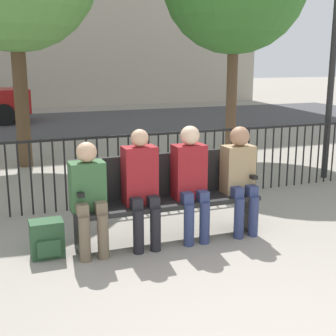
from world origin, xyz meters
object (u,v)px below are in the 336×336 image
object	(u,v)px
seated_person_2	(191,177)
seated_person_0	(89,193)
park_bench	(165,193)
seated_person_3	(240,174)
seated_person_1	(141,183)
backpack	(47,239)

from	to	relation	value
seated_person_2	seated_person_0	bearing A→B (deg)	-179.69
park_bench	seated_person_3	distance (m)	0.86
park_bench	seated_person_1	bearing A→B (deg)	-157.46
park_bench	seated_person_0	distance (m)	0.87
seated_person_2	seated_person_1	bearing A→B (deg)	-179.99
seated_person_2	backpack	size ratio (longest dim) A/B	3.36
seated_person_3	backpack	world-z (taller)	seated_person_3
park_bench	seated_person_1	world-z (taller)	seated_person_1
park_bench	seated_person_3	size ratio (longest dim) A/B	1.68
seated_person_0	seated_person_1	size ratio (longest dim) A/B	0.92
seated_person_1	backpack	bearing A→B (deg)	175.32
park_bench	backpack	bearing A→B (deg)	-177.69
backpack	park_bench	bearing A→B (deg)	2.31
seated_person_0	seated_person_1	xyz separation A→B (m)	(0.54, 0.01, 0.04)
seated_person_3	backpack	xyz separation A→B (m)	(-2.10, 0.08, -0.49)
seated_person_0	backpack	distance (m)	0.62
seated_person_0	seated_person_1	bearing A→B (deg)	0.62
backpack	seated_person_3	bearing A→B (deg)	-2.19
seated_person_0	seated_person_3	xyz separation A→B (m)	(1.68, 0.00, 0.04)
seated_person_0	seated_person_1	distance (m)	0.54
park_bench	backpack	distance (m)	1.31
park_bench	seated_person_2	bearing A→B (deg)	-28.48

